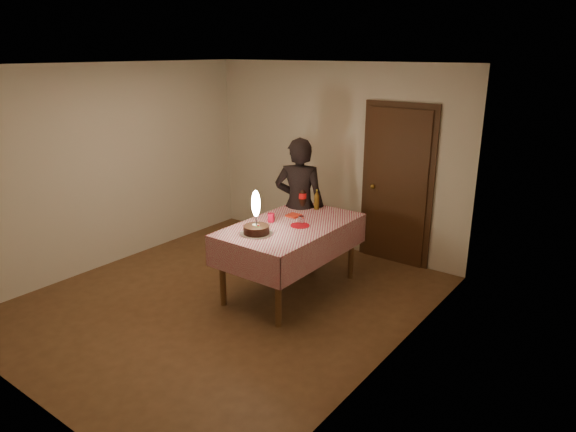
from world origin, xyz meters
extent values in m
cube|color=brown|center=(0.00, 0.00, 0.00)|extent=(4.00, 4.50, 0.01)
cube|color=beige|center=(0.00, 2.25, 1.30)|extent=(4.00, 0.04, 2.60)
cube|color=beige|center=(0.00, -2.25, 1.30)|extent=(4.00, 0.04, 2.60)
cube|color=beige|center=(-2.00, 0.00, 1.30)|extent=(0.04, 4.50, 2.60)
cube|color=beige|center=(2.00, 0.00, 1.30)|extent=(0.04, 4.50, 2.60)
cube|color=silver|center=(0.00, 0.00, 2.60)|extent=(4.00, 4.50, 0.04)
cube|color=#472814|center=(1.00, 2.22, 1.02)|extent=(0.85, 0.05, 2.05)
sphere|color=#B28C33|center=(0.68, 2.17, 1.00)|extent=(0.06, 0.06, 0.06)
cube|color=brown|center=(0.45, 0.64, 0.81)|extent=(0.90, 1.60, 0.04)
cylinder|color=brown|center=(0.06, -0.10, 0.39)|extent=(0.07, 0.07, 0.79)
cylinder|color=brown|center=(0.84, -0.10, 0.39)|extent=(0.07, 0.07, 0.79)
cylinder|color=brown|center=(0.06, 1.38, 0.39)|extent=(0.07, 0.07, 0.79)
cylinder|color=brown|center=(0.84, 1.38, 0.39)|extent=(0.07, 0.07, 0.79)
cube|color=beige|center=(0.45, 0.64, 0.83)|extent=(1.02, 1.72, 0.01)
cube|color=beige|center=(0.45, -0.21, 0.66)|extent=(1.02, 0.01, 0.34)
cube|color=beige|center=(0.45, 1.50, 0.66)|extent=(1.02, 0.01, 0.34)
cube|color=beige|center=(-0.06, 0.64, 0.66)|extent=(0.01, 1.72, 0.34)
cube|color=beige|center=(0.95, 0.64, 0.66)|extent=(0.01, 1.72, 0.34)
cylinder|color=white|center=(0.34, 0.16, 0.84)|extent=(0.35, 0.35, 0.01)
cylinder|color=black|center=(0.34, 0.16, 0.89)|extent=(0.28, 0.28, 0.09)
cylinder|color=white|center=(0.32, 0.17, 0.93)|extent=(0.07, 0.07, 0.00)
sphere|color=red|center=(0.38, 0.15, 0.94)|extent=(0.02, 0.02, 0.02)
cube|color=#19721E|center=(0.39, 0.14, 0.93)|extent=(0.02, 0.01, 0.00)
cube|color=#19721E|center=(0.37, 0.13, 0.93)|extent=(0.01, 0.02, 0.00)
cylinder|color=#262628|center=(0.34, 0.16, 0.99)|extent=(0.01, 0.01, 0.12)
ellipsoid|color=#FFF2BF|center=(0.34, 0.16, 1.18)|extent=(0.09, 0.09, 0.29)
sphere|color=white|center=(0.34, 0.16, 1.07)|extent=(0.04, 0.04, 0.04)
cylinder|color=#B20C17|center=(0.57, 0.66, 0.84)|extent=(0.22, 0.22, 0.01)
cylinder|color=#B30C27|center=(0.22, 0.57, 0.89)|extent=(0.08, 0.08, 0.10)
cylinder|color=silver|center=(0.54, 0.73, 0.89)|extent=(0.07, 0.07, 0.09)
cube|color=red|center=(0.31, 0.89, 0.85)|extent=(0.15, 0.15, 0.02)
cylinder|color=black|center=(0.21, 1.21, 0.95)|extent=(0.10, 0.10, 0.22)
cylinder|color=red|center=(0.21, 1.21, 1.01)|extent=(0.10, 0.10, 0.07)
cone|color=black|center=(0.21, 1.21, 1.10)|extent=(0.10, 0.10, 0.08)
cylinder|color=red|center=(0.21, 1.21, 1.15)|extent=(0.03, 0.03, 0.02)
cylinder|color=#583C0F|center=(0.36, 1.30, 0.93)|extent=(0.06, 0.06, 0.18)
cone|color=#583C0F|center=(0.36, 1.30, 1.05)|extent=(0.06, 0.06, 0.06)
cylinder|color=olive|center=(0.36, 1.30, 1.09)|extent=(0.02, 0.02, 0.02)
imported|color=black|center=(0.14, 1.25, 0.86)|extent=(0.75, 0.64, 1.73)
cube|color=black|center=(0.08, 1.36, 1.48)|extent=(0.16, 0.14, 0.10)
cylinder|color=black|center=(0.05, 1.43, 1.48)|extent=(0.10, 0.10, 0.08)
camera|label=1|loc=(3.75, -3.82, 2.74)|focal=32.00mm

